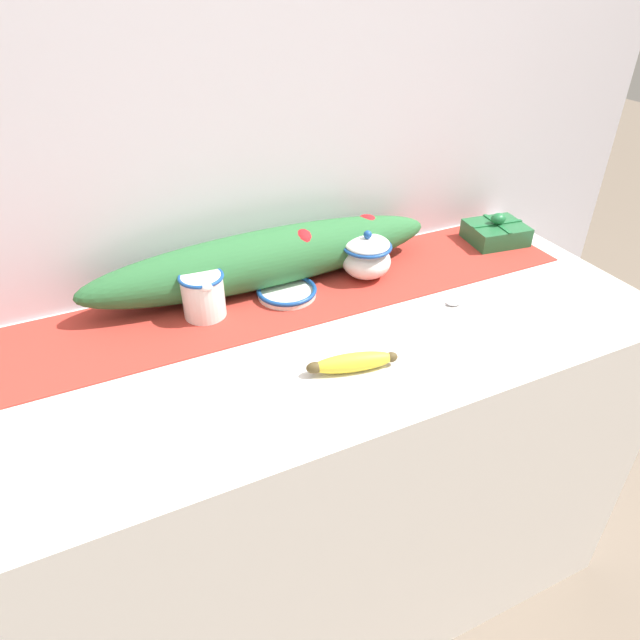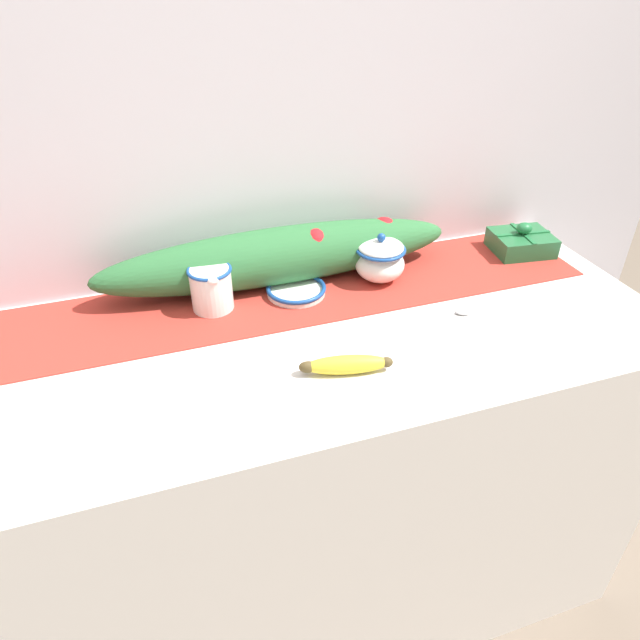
{
  "view_description": "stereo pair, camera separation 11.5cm",
  "coord_description": "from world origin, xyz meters",
  "px_view_note": "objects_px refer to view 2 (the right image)",
  "views": [
    {
      "loc": [
        -0.4,
        -0.89,
        1.6
      ],
      "look_at": [
        0.01,
        -0.02,
        0.96
      ],
      "focal_mm": 32.0,
      "sensor_mm": 36.0,
      "label": 1
    },
    {
      "loc": [
        -0.29,
        -0.93,
        1.6
      ],
      "look_at": [
        0.01,
        -0.02,
        0.96
      ],
      "focal_mm": 32.0,
      "sensor_mm": 36.0,
      "label": 2
    }
  ],
  "objects_px": {
    "cream_pitcher": "(211,286)",
    "spoon": "(457,312)",
    "banana": "(346,365)",
    "sugar_bowl": "(380,259)",
    "small_dish": "(296,290)",
    "gift_box": "(521,242)"
  },
  "relations": [
    {
      "from": "cream_pitcher",
      "to": "spoon",
      "type": "xyz_separation_m",
      "value": [
        0.51,
        -0.2,
        -0.05
      ]
    },
    {
      "from": "spoon",
      "to": "banana",
      "type": "bearing_deg",
      "value": -144.98
    },
    {
      "from": "cream_pitcher",
      "to": "banana",
      "type": "relative_size",
      "value": 0.63
    },
    {
      "from": "sugar_bowl",
      "to": "small_dish",
      "type": "distance_m",
      "value": 0.21
    },
    {
      "from": "gift_box",
      "to": "banana",
      "type": "bearing_deg",
      "value": -152.14
    },
    {
      "from": "sugar_bowl",
      "to": "small_dish",
      "type": "relative_size",
      "value": 0.86
    },
    {
      "from": "sugar_bowl",
      "to": "gift_box",
      "type": "relative_size",
      "value": 0.74
    },
    {
      "from": "small_dish",
      "to": "gift_box",
      "type": "height_order",
      "value": "gift_box"
    },
    {
      "from": "small_dish",
      "to": "banana",
      "type": "relative_size",
      "value": 0.77
    },
    {
      "from": "sugar_bowl",
      "to": "gift_box",
      "type": "xyz_separation_m",
      "value": [
        0.41,
        0.02,
        -0.03
      ]
    },
    {
      "from": "small_dish",
      "to": "banana",
      "type": "bearing_deg",
      "value": -88.46
    },
    {
      "from": "cream_pitcher",
      "to": "sugar_bowl",
      "type": "xyz_separation_m",
      "value": [
        0.4,
        -0.0,
        -0.0
      ]
    },
    {
      "from": "cream_pitcher",
      "to": "spoon",
      "type": "relative_size",
      "value": 0.64
    },
    {
      "from": "banana",
      "to": "cream_pitcher",
      "type": "bearing_deg",
      "value": 123.09
    },
    {
      "from": "cream_pitcher",
      "to": "small_dish",
      "type": "xyz_separation_m",
      "value": [
        0.19,
        -0.0,
        -0.04
      ]
    },
    {
      "from": "sugar_bowl",
      "to": "banana",
      "type": "xyz_separation_m",
      "value": [
        -0.2,
        -0.31,
        -0.04
      ]
    },
    {
      "from": "gift_box",
      "to": "small_dish",
      "type": "bearing_deg",
      "value": -178.19
    },
    {
      "from": "sugar_bowl",
      "to": "banana",
      "type": "bearing_deg",
      "value": -123.29
    },
    {
      "from": "sugar_bowl",
      "to": "small_dish",
      "type": "xyz_separation_m",
      "value": [
        -0.21,
        -0.0,
        -0.04
      ]
    },
    {
      "from": "small_dish",
      "to": "gift_box",
      "type": "distance_m",
      "value": 0.63
    },
    {
      "from": "spoon",
      "to": "small_dish",
      "type": "bearing_deg",
      "value": 163.22
    },
    {
      "from": "cream_pitcher",
      "to": "small_dish",
      "type": "height_order",
      "value": "cream_pitcher"
    }
  ]
}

